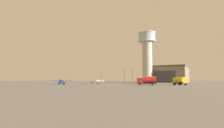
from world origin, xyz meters
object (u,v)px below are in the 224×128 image
Objects in this scene: truck_fuel_tanker_red at (147,80)px; car_green at (62,82)px; control_tower at (147,52)px; light_post_west at (124,73)px; airplane_white at (97,81)px; light_post_east at (101,75)px; truck_fuel_tanker_yellow at (180,80)px; airplane_blue at (62,82)px; traffic_cone_mid_apron at (101,83)px; light_post_north at (132,74)px; truck_box_teal at (147,80)px; traffic_cone_near_right at (117,84)px; car_orange at (145,82)px; traffic_cone_near_left at (152,84)px.

truck_fuel_tanker_red reaches higher than car_green.
light_post_west is (-14.82, -11.51, -14.27)m from control_tower.
airplane_white is 20.37m from light_post_east.
light_post_west reaches higher than truck_fuel_tanker_yellow.
traffic_cone_mid_apron is at bearing -78.04° from airplane_blue.
control_tower is 4.04× the size of light_post_north.
light_post_east reaches higher than airplane_white.
control_tower is 4.27× the size of airplane_blue.
control_tower is 5.88× the size of truck_box_teal.
truck_box_teal is 9.99× the size of traffic_cone_near_right.
light_post_north is (-5.31, 26.68, 3.72)m from truck_box_teal.
truck_box_teal is 0.65× the size of light_post_west.
airplane_white is 29.17m from light_post_north.
control_tower reaches higher than light_post_north.
truck_fuel_tanker_yellow is 0.82× the size of light_post_east.
truck_box_teal is 20.01m from traffic_cone_mid_apron.
light_post_north is (16.92, 23.40, 4.18)m from airplane_white.
light_post_west is at bearing -37.91° from airplane_blue.
truck_fuel_tanker_red reaches higher than traffic_cone_mid_apron.
truck_box_teal reaches higher than car_green.
truck_fuel_tanker_red is 11.95m from truck_fuel_tanker_yellow.
light_post_west reaches higher than car_orange.
car_green is (-20.93, 13.70, -0.45)m from airplane_white.
airplane_white is at bearing 138.13° from traffic_cone_near_right.
airplane_blue is (-12.11, -13.28, -0.02)m from airplane_white.
traffic_cone_near_right is at bearing -70.48° from light_post_east.
control_tower reaches higher than light_post_east.
light_post_north is at bearing -45.02° from airplane_blue.
light_post_north is 14.52× the size of traffic_cone_near_right.
light_post_east is at bearing -146.52° from control_tower.
control_tower reaches higher than car_orange.
airplane_white is 25.34m from traffic_cone_near_left.
airplane_white is 0.96× the size of light_post_north.
light_post_east is at bearing 171.17° from car_green.
traffic_cone_near_right is (-12.71, -5.25, -1.35)m from truck_box_teal.
truck_box_teal is at bearing 132.25° from car_green.
car_orange is at bearing -26.74° from light_post_east.
truck_fuel_tanker_red is at bearing 113.37° from car_green.
airplane_white is 11.76× the size of traffic_cone_mid_apron.
traffic_cone_near_right is 6.64m from traffic_cone_mid_apron.
light_post_west is 1.05× the size of light_post_north.
car_orange is (0.10, 11.80, -0.92)m from truck_box_teal.
light_post_west is 14.78× the size of traffic_cone_near_left.
car_green is 0.48× the size of light_post_west.
truck_box_teal is 1.37× the size of car_green.
truck_fuel_tanker_red is at bearing -85.63° from light_post_north.
traffic_cone_mid_apron is (-17.45, 13.15, -1.31)m from truck_fuel_tanker_red.
car_green is 6.16× the size of traffic_cone_mid_apron.
light_post_east is 17.87m from light_post_north.
traffic_cone_mid_apron is at bearing -117.43° from control_tower.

